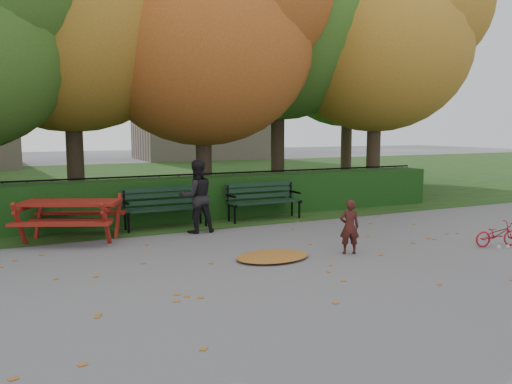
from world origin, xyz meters
name	(u,v)px	position (x,y,z in m)	size (l,w,h in m)	color
ground	(302,261)	(0.00, 0.00, 0.00)	(90.00, 90.00, 0.00)	slate
grass_strip	(130,181)	(0.00, 14.00, 0.01)	(90.00, 90.00, 0.00)	#1A3212
building_right	(200,75)	(8.00, 28.00, 6.00)	(9.00, 6.00, 12.00)	#A0907D
hedge	(208,197)	(0.00, 4.50, 0.50)	(13.00, 0.90, 1.00)	black
iron_fence	(198,192)	(0.00, 5.30, 0.54)	(14.00, 0.04, 1.02)	black
tree_c	(217,29)	(0.83, 5.96, 4.82)	(6.30, 6.00, 8.00)	#2D2018
tree_d	(293,6)	(3.88, 7.23, 5.98)	(7.14, 6.80, 9.58)	#2D2018
tree_e	(390,35)	(6.52, 5.77, 5.08)	(6.09, 5.80, 8.16)	#2D2018
tree_g	(359,48)	(8.33, 9.76, 5.37)	(6.30, 6.00, 8.55)	#2D2018
bench_left	(165,204)	(-1.30, 3.70, 0.52)	(1.80, 0.57, 0.88)	black
bench_right	(263,198)	(1.10, 3.70, 0.52)	(1.80, 0.57, 0.88)	black
picnic_table	(71,210)	(-3.29, 3.20, 0.61)	(2.26, 2.08, 0.89)	maroon
leaf_pile	(273,256)	(-0.38, 0.30, 0.04)	(1.28, 0.88, 0.09)	brown
leaf_scatter	(293,256)	(0.00, 0.30, 0.01)	(9.00, 5.70, 0.01)	brown
child	(349,227)	(0.98, 0.05, 0.47)	(0.35, 0.23, 0.95)	#3D1613
adult	(197,196)	(-0.83, 2.90, 0.76)	(0.74, 0.58, 1.53)	black
bicycle	(497,234)	(3.77, -0.68, 0.23)	(0.31, 0.88, 0.46)	#A30F20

